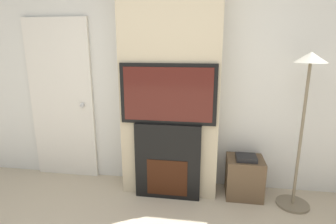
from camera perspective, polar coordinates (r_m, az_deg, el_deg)
The scene contains 7 objects.
wall_back at distance 3.11m, azimuth 1.11°, elevation 8.06°, with size 6.00×0.06×2.70m.
chimney_breast at distance 2.91m, azimuth 0.55°, elevation 7.65°, with size 1.08×0.36×2.70m.
fireplace at distance 2.98m, azimuth -0.00°, elevation -10.62°, with size 0.73×0.15×0.87m.
television at distance 2.75m, azimuth -0.01°, elevation 3.89°, with size 1.02×0.07×0.64m.
floor_lamp at distance 2.91m, azimuth 27.76°, elevation 2.23°, with size 0.34×0.34×1.63m.
media_stand at distance 3.19m, azimuth 16.25°, elevation -13.32°, with size 0.40×0.36×0.51m.
entry_door at distance 3.59m, azimuth -22.10°, elevation 2.29°, with size 0.84×0.09×2.02m.
Camera 1 is at (0.42, -1.04, 1.66)m, focal length 28.00 mm.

